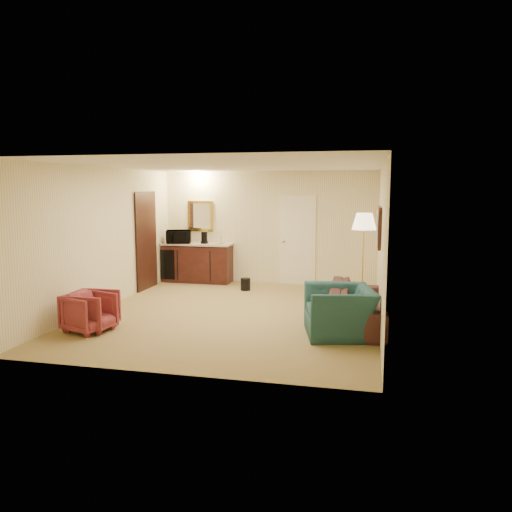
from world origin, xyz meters
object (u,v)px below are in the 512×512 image
(rose_chair_far, at_px, (89,311))
(waste_bin, at_px, (245,284))
(coffee_table, at_px, (340,296))
(floor_lamp, at_px, (363,258))
(sofa, at_px, (358,298))
(teal_armchair, at_px, (340,303))
(rose_chair_near, at_px, (92,309))
(microwave, at_px, (179,235))
(coffee_maker, at_px, (204,238))
(wetbar_cabinet, at_px, (198,263))

(rose_chair_far, distance_m, waste_bin, 3.94)
(coffee_table, relative_size, floor_lamp, 0.43)
(sofa, bearing_deg, floor_lamp, -3.05)
(sofa, distance_m, teal_armchair, 0.70)
(rose_chair_near, distance_m, waste_bin, 3.86)
(rose_chair_far, bearing_deg, microwave, 21.05)
(teal_armchair, bearing_deg, coffee_table, 170.50)
(coffee_table, bearing_deg, sofa, -72.82)
(rose_chair_far, bearing_deg, coffee_table, -37.59)
(teal_armchair, xyz_separation_m, coffee_maker, (-3.37, 3.61, 0.57))
(rose_chair_near, height_order, rose_chair_far, rose_chair_near)
(rose_chair_near, xyz_separation_m, coffee_table, (3.70, 2.39, -0.12))
(sofa, height_order, microwave, microwave)
(teal_armchair, relative_size, coffee_table, 1.49)
(waste_bin, bearing_deg, microwave, 160.16)
(waste_bin, bearing_deg, coffee_maker, 148.66)
(sofa, bearing_deg, teal_armchair, 157.74)
(sofa, bearing_deg, rose_chair_far, 107.16)
(rose_chair_far, height_order, waste_bin, rose_chair_far)
(coffee_maker, bearing_deg, rose_chair_far, -97.12)
(rose_chair_near, height_order, microwave, microwave)
(wetbar_cabinet, height_order, coffee_table, wetbar_cabinet)
(teal_armchair, xyz_separation_m, rose_chair_near, (-3.80, -0.60, -0.15))
(sofa, xyz_separation_m, floor_lamp, (0.05, 1.65, 0.44))
(wetbar_cabinet, distance_m, floor_lamp, 4.09)
(sofa, bearing_deg, rose_chair_near, 105.90)
(teal_armchair, bearing_deg, coffee_maker, -149.68)
(sofa, height_order, rose_chair_near, sofa)
(wetbar_cabinet, relative_size, coffee_table, 2.18)
(wetbar_cabinet, bearing_deg, waste_bin, -28.07)
(teal_armchair, xyz_separation_m, floor_lamp, (0.30, 2.30, 0.39))
(rose_chair_near, bearing_deg, floor_lamp, -55.87)
(floor_lamp, bearing_deg, teal_armchair, -97.43)
(coffee_maker, bearing_deg, teal_armchair, -48.45)
(sofa, relative_size, waste_bin, 8.41)
(microwave, bearing_deg, wetbar_cabinet, -6.86)
(coffee_table, bearing_deg, wetbar_cabinet, 151.99)
(sofa, bearing_deg, microwave, 54.38)
(floor_lamp, bearing_deg, waste_bin, 166.50)
(teal_armchair, height_order, waste_bin, teal_armchair)
(floor_lamp, bearing_deg, coffee_maker, 160.31)
(microwave, bearing_deg, coffee_maker, -10.13)
(wetbar_cabinet, xyz_separation_m, floor_lamp, (3.85, -1.32, 0.42))
(rose_chair_near, relative_size, waste_bin, 2.57)
(wetbar_cabinet, height_order, microwave, microwave)
(rose_chair_near, height_order, waste_bin, rose_chair_near)
(rose_chair_near, relative_size, rose_chair_far, 1.03)
(sofa, relative_size, microwave, 3.97)
(coffee_maker, bearing_deg, sofa, -40.74)
(rose_chair_near, xyz_separation_m, microwave, (-0.19, 4.15, 0.77))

